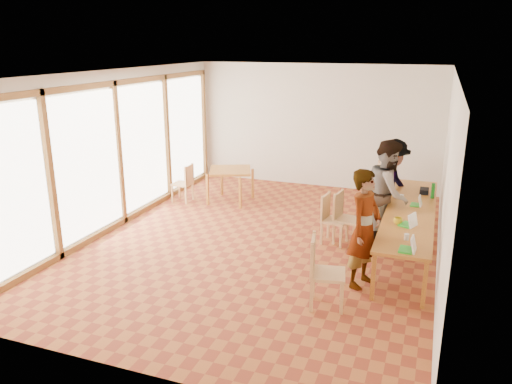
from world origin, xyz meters
TOP-DOWN VIEW (x-y plane):
  - ground at (0.00, 0.00)m, footprint 8.00×8.00m
  - wall_back at (0.00, 4.00)m, footprint 6.00×0.10m
  - wall_front at (0.00, -4.00)m, footprint 6.00×0.10m
  - wall_right at (3.00, 0.00)m, footprint 0.10×8.00m
  - window_wall at (-2.96, 0.00)m, footprint 0.10×8.00m
  - ceiling at (0.00, 0.00)m, footprint 6.00×8.00m
  - communal_table at (2.50, 0.47)m, footprint 0.80×4.00m
  - side_table at (-1.47, 2.02)m, footprint 0.90×0.90m
  - chair_near at (1.49, -1.87)m, footprint 0.54×0.54m
  - chair_mid at (1.14, 0.41)m, footprint 0.47×0.47m
  - chair_far at (1.36, 0.50)m, footprint 0.50×0.50m
  - chair_empty at (1.79, 2.94)m, footprint 0.54×0.54m
  - chair_spare at (-2.41, 1.65)m, footprint 0.40×0.40m
  - person_near at (1.94, -1.05)m, footprint 0.61×0.75m
  - person_mid at (2.09, 0.69)m, footprint 0.74×0.94m
  - person_far at (2.07, 1.50)m, footprint 1.02×1.29m
  - laptop_near at (2.60, -1.34)m, footprint 0.23×0.27m
  - laptop_mid at (2.54, -0.33)m, footprint 0.30×0.31m
  - laptop_far at (2.60, 0.77)m, footprint 0.20×0.23m
  - yellow_mug at (2.36, -0.31)m, footprint 0.18×0.18m
  - green_bottle at (2.83, 1.31)m, footprint 0.07×0.07m
  - clear_glass at (2.53, -0.93)m, footprint 0.07×0.07m
  - condiment_cup at (2.30, 1.14)m, footprint 0.08×0.08m
  - pink_phone at (2.62, -1.20)m, footprint 0.05×0.10m
  - black_pouch at (2.68, 1.58)m, footprint 0.16×0.26m

SIDE VIEW (x-z plane):
  - ground at x=0.00m, z-range 0.00..0.00m
  - chair_spare at x=-2.41m, z-range 0.30..0.75m
  - chair_mid at x=1.14m, z-range 0.31..0.79m
  - chair_far at x=1.36m, z-range 0.32..0.82m
  - chair_empty at x=1.79m, z-range 0.33..0.85m
  - chair_near at x=1.49m, z-range 0.35..0.88m
  - side_table at x=-1.47m, z-range 0.29..1.04m
  - communal_table at x=2.50m, z-range 0.33..1.08m
  - pink_phone at x=2.62m, z-range 0.75..0.76m
  - condiment_cup at x=2.30m, z-range 0.75..0.81m
  - clear_glass at x=2.53m, z-range 0.75..0.84m
  - black_pouch at x=2.68m, z-range 0.75..0.84m
  - laptop_far at x=2.60m, z-range 0.71..0.89m
  - yellow_mug at x=2.36m, z-range 0.75..0.86m
  - laptop_mid at x=2.54m, z-range 0.70..0.91m
  - laptop_near at x=2.60m, z-range 0.70..0.92m
  - person_far at x=2.07m, z-range 0.00..1.76m
  - person_near at x=1.94m, z-range 0.00..1.78m
  - green_bottle at x=2.83m, z-range 0.75..1.03m
  - person_mid at x=2.09m, z-range 0.00..1.89m
  - wall_back at x=0.00m, z-range 0.00..3.00m
  - wall_front at x=0.00m, z-range 0.00..3.00m
  - wall_right at x=3.00m, z-range 0.00..3.00m
  - window_wall at x=-2.96m, z-range 0.00..3.00m
  - ceiling at x=0.00m, z-range 3.00..3.04m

